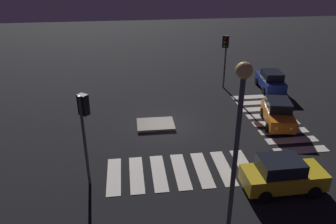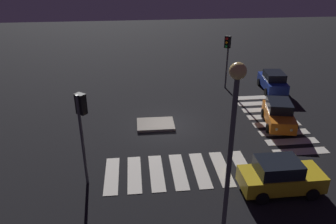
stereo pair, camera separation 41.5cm
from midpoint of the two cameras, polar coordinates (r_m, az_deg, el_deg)
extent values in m
plane|color=black|center=(22.00, -0.54, -2.36)|extent=(80.00, 80.00, 0.00)
cube|color=gray|center=(21.97, -2.69, -2.16)|extent=(2.46, 1.85, 0.18)
cube|color=orange|center=(23.01, 17.81, -0.57)|extent=(2.37, 3.97, 0.76)
cube|color=black|center=(22.94, 17.93, 1.22)|extent=(1.83, 2.17, 0.61)
cylinder|color=black|center=(22.35, 20.19, -2.71)|extent=(0.34, 0.63, 0.60)
cylinder|color=black|center=(21.99, 16.27, -2.59)|extent=(0.34, 0.63, 0.60)
cylinder|color=black|center=(24.35, 18.99, -0.19)|extent=(0.34, 0.63, 0.60)
cylinder|color=black|center=(24.02, 15.38, -0.04)|extent=(0.34, 0.63, 0.60)
sphere|color=#F2EABF|center=(21.54, 19.84, -2.71)|extent=(0.20, 0.20, 0.20)
sphere|color=#F2EABF|center=(21.33, 17.57, -2.64)|extent=(0.20, 0.20, 0.20)
cube|color=gold|center=(16.89, 18.49, -10.62)|extent=(3.86, 1.68, 0.79)
cube|color=black|center=(16.40, 18.08, -8.70)|extent=(1.98, 1.52, 0.64)
cylinder|color=black|center=(18.17, 20.70, -9.57)|extent=(0.62, 0.23, 0.62)
cylinder|color=black|center=(17.06, 23.17, -12.54)|extent=(0.62, 0.23, 0.62)
cylinder|color=black|center=(17.23, 13.56, -10.57)|extent=(0.62, 0.23, 0.62)
cylinder|color=black|center=(16.06, 15.59, -13.85)|extent=(0.62, 0.23, 0.62)
sphere|color=#F2EABF|center=(18.06, 23.34, -8.96)|extent=(0.21, 0.21, 0.21)
sphere|color=#F2EABF|center=(17.44, 24.80, -10.56)|extent=(0.21, 0.21, 0.21)
cube|color=#1E389E|center=(29.03, 16.74, 4.94)|extent=(1.98, 3.86, 0.76)
cube|color=black|center=(28.60, 17.04, 6.07)|extent=(1.64, 2.04, 0.62)
cylinder|color=black|center=(29.95, 14.61, 5.12)|extent=(0.28, 0.62, 0.60)
cylinder|color=black|center=(30.41, 17.45, 5.07)|extent=(0.28, 0.62, 0.60)
cylinder|color=black|center=(27.89, 15.79, 3.48)|extent=(0.28, 0.62, 0.60)
cylinder|color=black|center=(28.38, 18.81, 3.45)|extent=(0.28, 0.62, 0.60)
sphere|color=#F2EABF|center=(30.54, 14.99, 6.15)|extent=(0.20, 0.20, 0.20)
sphere|color=#F2EABF|center=(30.79, 16.56, 6.11)|extent=(0.20, 0.20, 0.20)
cylinder|color=#47474C|center=(15.96, -14.80, -5.13)|extent=(0.14, 0.14, 4.69)
cube|color=black|center=(15.24, -15.08, 1.22)|extent=(0.54, 0.53, 0.96)
sphere|color=red|center=(15.25, -14.68, 2.51)|extent=(0.22, 0.22, 0.22)
sphere|color=orange|center=(15.36, -14.56, 1.48)|extent=(0.22, 0.22, 0.22)
sphere|color=green|center=(15.48, -14.44, 0.47)|extent=(0.22, 0.22, 0.22)
cylinder|color=#47474C|center=(28.09, 9.34, 8.43)|extent=(0.14, 0.14, 4.45)
cube|color=black|center=(27.49, 9.43, 11.83)|extent=(0.54, 0.53, 0.96)
sphere|color=red|center=(27.24, 9.30, 12.37)|extent=(0.22, 0.22, 0.22)
sphere|color=orange|center=(27.31, 9.25, 11.76)|extent=(0.22, 0.22, 0.22)
sphere|color=green|center=(27.38, 9.21, 11.15)|extent=(0.22, 0.22, 0.22)
cylinder|color=#47474C|center=(12.27, 10.37, -8.98)|extent=(0.18, 0.18, 6.75)
sphere|color=#F9D172|center=(10.71, 11.84, 6.97)|extent=(0.56, 0.56, 0.56)
cube|color=silver|center=(17.49, -9.94, -10.81)|extent=(0.70, 3.20, 0.02)
cube|color=silver|center=(17.45, -6.11, -10.62)|extent=(0.70, 3.20, 0.02)
cube|color=silver|center=(17.49, -2.28, -10.39)|extent=(0.70, 3.20, 0.02)
cube|color=silver|center=(17.60, 1.51, -10.12)|extent=(0.70, 3.20, 0.02)
cube|color=silver|center=(17.78, 5.23, -9.80)|extent=(0.70, 3.20, 0.02)
cube|color=silver|center=(18.04, 8.85, -9.46)|extent=(0.70, 3.20, 0.02)
cube|color=silver|center=(18.37, 12.35, -9.09)|extent=(0.70, 3.20, 0.02)
cube|color=silver|center=(20.73, 21.32, -6.10)|extent=(3.20, 0.70, 0.02)
cube|color=silver|center=(21.59, 19.95, -4.56)|extent=(3.20, 0.70, 0.02)
cube|color=silver|center=(22.48, 18.70, -3.14)|extent=(3.20, 0.70, 0.02)
cube|color=silver|center=(23.40, 17.55, -1.82)|extent=(3.20, 0.70, 0.02)
cube|color=silver|center=(24.33, 16.49, -0.61)|extent=(3.20, 0.70, 0.02)
cube|color=silver|center=(25.28, 15.50, 0.52)|extent=(3.20, 0.70, 0.02)
cube|color=silver|center=(26.25, 14.59, 1.56)|extent=(3.20, 0.70, 0.02)
cube|color=silver|center=(27.23, 13.74, 2.53)|extent=(3.20, 0.70, 0.02)
camera|label=1|loc=(0.21, -90.55, -0.26)|focal=35.51mm
camera|label=2|loc=(0.21, 89.45, 0.26)|focal=35.51mm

